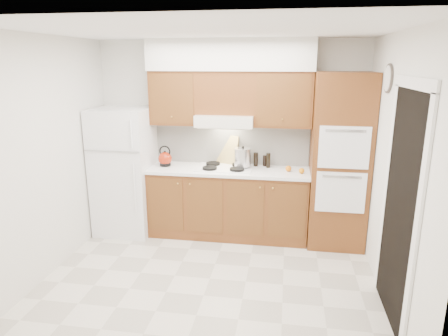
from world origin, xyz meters
name	(u,v)px	position (x,y,z in m)	size (l,w,h in m)	color
floor	(210,279)	(0.00, 0.00, 0.00)	(3.60, 3.60, 0.00)	beige
ceiling	(207,30)	(0.00, 0.00, 2.60)	(3.60, 3.60, 0.00)	white
wall_back	(230,138)	(0.00, 1.50, 1.30)	(3.60, 0.02, 2.60)	silver
wall_left	(47,158)	(-1.80, 0.00, 1.30)	(0.02, 3.00, 2.60)	silver
wall_right	(394,172)	(1.80, 0.00, 1.30)	(0.02, 3.00, 2.60)	silver
fridge	(125,171)	(-1.41, 1.14, 0.86)	(0.75, 0.72, 1.72)	white
base_cabinets	(228,203)	(0.02, 1.20, 0.45)	(2.11, 0.60, 0.90)	brown
countertop	(228,170)	(0.03, 1.19, 0.92)	(2.13, 0.62, 0.04)	white
backsplash	(231,144)	(0.02, 1.49, 1.22)	(2.11, 0.03, 0.56)	white
oven_cabinet	(339,161)	(1.44, 1.18, 1.10)	(0.70, 0.65, 2.20)	brown
upper_cab_left	(175,98)	(-0.71, 1.33, 1.85)	(0.63, 0.33, 0.70)	brown
upper_cab_right	(283,99)	(0.72, 1.33, 1.85)	(0.73, 0.33, 0.70)	brown
range_hood	(225,120)	(-0.02, 1.27, 1.57)	(0.75, 0.45, 0.15)	silver
upper_cab_over_hood	(226,93)	(-0.02, 1.33, 1.92)	(0.75, 0.33, 0.55)	brown
soffit	(230,55)	(0.03, 1.32, 2.40)	(2.13, 0.36, 0.40)	silver
cooktop	(225,168)	(-0.02, 1.21, 0.95)	(0.74, 0.50, 0.01)	white
doorway	(400,210)	(1.79, -0.35, 1.05)	(0.02, 0.90, 2.10)	black
wall_clock	(388,78)	(1.79, 0.55, 2.15)	(0.30, 0.30, 0.02)	#3F3833
kettle	(165,159)	(-0.84, 1.20, 1.04)	(0.18, 0.18, 0.18)	maroon
cutting_board	(228,150)	(-0.02, 1.45, 1.14)	(0.30, 0.02, 0.40)	tan
stock_pot	(243,157)	(0.21, 1.27, 1.08)	(0.22, 0.22, 0.23)	silver
condiment_a	(268,160)	(0.54, 1.34, 1.04)	(0.06, 0.06, 0.20)	black
condiment_b	(256,159)	(0.37, 1.39, 1.03)	(0.06, 0.06, 0.19)	black
condiment_c	(265,161)	(0.49, 1.41, 1.01)	(0.05, 0.05, 0.15)	black
orange_near	(302,171)	(0.98, 1.11, 0.98)	(0.07, 0.07, 0.07)	orange
orange_far	(288,169)	(0.81, 1.18, 0.98)	(0.08, 0.08, 0.08)	orange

